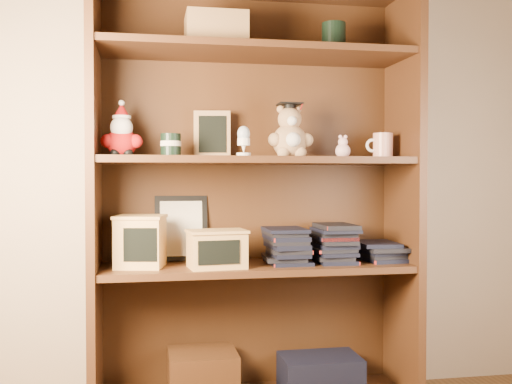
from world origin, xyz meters
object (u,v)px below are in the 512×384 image
teacher_mug (382,146)px  treats_box (140,241)px  bookcase (253,202)px  grad_teddy_bear (290,136)px

teacher_mug → treats_box: bearing=-179.9°
treats_box → bookcase: bearing=6.9°
grad_teddy_bear → teacher_mug: bearing=1.0°
teacher_mug → grad_teddy_bear: bearing=-179.0°
bookcase → teacher_mug: 0.55m
grad_teddy_bear → bookcase: bearing=156.5°
bookcase → treats_box: (-0.42, -0.05, -0.13)m
teacher_mug → treats_box: teacher_mug is taller
bookcase → treats_box: size_ratio=7.94×
grad_teddy_bear → treats_box: (-0.55, 0.01, -0.38)m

